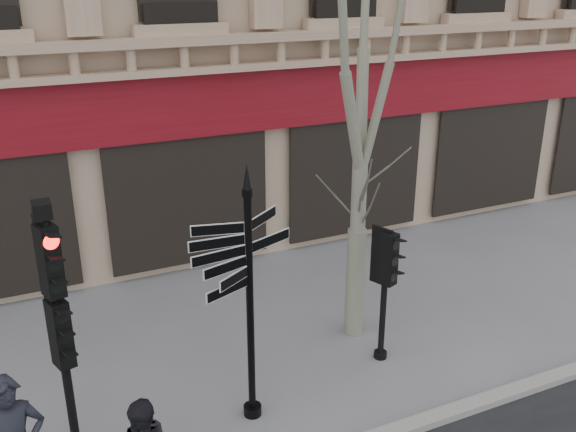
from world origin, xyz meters
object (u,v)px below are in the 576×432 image
(fingerpost, at_px, (249,255))
(plane_tree, at_px, (366,18))
(traffic_signal_main, at_px, (56,306))
(traffic_signal_secondary, at_px, (385,272))

(fingerpost, relative_size, plane_tree, 0.50)
(traffic_signal_main, relative_size, traffic_signal_secondary, 1.59)
(traffic_signal_main, height_order, traffic_signal_secondary, traffic_signal_main)
(traffic_signal_main, bearing_deg, plane_tree, -3.74)
(fingerpost, height_order, traffic_signal_secondary, fingerpost)
(traffic_signal_main, bearing_deg, fingerpost, -21.23)
(fingerpost, bearing_deg, traffic_signal_main, 164.39)
(plane_tree, bearing_deg, traffic_signal_secondary, -89.47)
(fingerpost, xyz_separation_m, plane_tree, (2.49, 1.35, 2.85))
(traffic_signal_secondary, height_order, plane_tree, plane_tree)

